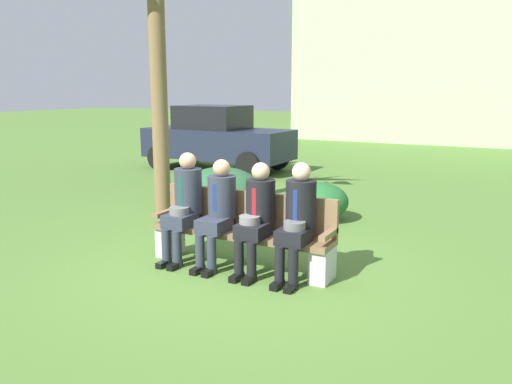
{
  "coord_description": "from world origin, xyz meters",
  "views": [
    {
      "loc": [
        2.9,
        -5.08,
        2.11
      ],
      "look_at": [
        0.01,
        0.54,
        0.85
      ],
      "focal_mm": 36.43,
      "sensor_mm": 36.0,
      "label": 1
    }
  ],
  "objects_px": {
    "park_bench": "(243,231)",
    "parked_car_near": "(217,138)",
    "shrub_mid_lawn": "(318,201)",
    "shrub_near_bench": "(222,194)",
    "seated_man_centerleft": "(218,207)",
    "seated_man_centerright": "(257,213)",
    "seated_man_rightmost": "(298,216)",
    "seated_man_leftmost": "(184,202)",
    "building_backdrop": "(467,25)"
  },
  "relations": [
    {
      "from": "park_bench",
      "to": "parked_car_near",
      "type": "distance_m",
      "value": 7.66
    },
    {
      "from": "shrub_mid_lawn",
      "to": "shrub_near_bench",
      "type": "bearing_deg",
      "value": -151.6
    },
    {
      "from": "park_bench",
      "to": "seated_man_centerleft",
      "type": "xyz_separation_m",
      "value": [
        -0.27,
        -0.13,
        0.29
      ]
    },
    {
      "from": "seated_man_centerright",
      "to": "parked_car_near",
      "type": "relative_size",
      "value": 0.33
    },
    {
      "from": "seated_man_centerright",
      "to": "shrub_near_bench",
      "type": "bearing_deg",
      "value": 130.23
    },
    {
      "from": "seated_man_rightmost",
      "to": "seated_man_leftmost",
      "type": "bearing_deg",
      "value": 179.91
    },
    {
      "from": "park_bench",
      "to": "seated_man_leftmost",
      "type": "xyz_separation_m",
      "value": [
        -0.75,
        -0.13,
        0.31
      ]
    },
    {
      "from": "seated_man_rightmost",
      "to": "shrub_mid_lawn",
      "type": "xyz_separation_m",
      "value": [
        -0.74,
        2.65,
        -0.42
      ]
    },
    {
      "from": "park_bench",
      "to": "shrub_mid_lawn",
      "type": "relative_size",
      "value": 2.28
    },
    {
      "from": "shrub_mid_lawn",
      "to": "building_backdrop",
      "type": "bearing_deg",
      "value": 88.63
    },
    {
      "from": "park_bench",
      "to": "shrub_near_bench",
      "type": "height_order",
      "value": "park_bench"
    },
    {
      "from": "seated_man_leftmost",
      "to": "seated_man_centerright",
      "type": "relative_size",
      "value": 1.05
    },
    {
      "from": "shrub_mid_lawn",
      "to": "seated_man_leftmost",
      "type": "bearing_deg",
      "value": -106.12
    },
    {
      "from": "seated_man_centerleft",
      "to": "seated_man_rightmost",
      "type": "distance_m",
      "value": 1.03
    },
    {
      "from": "building_backdrop",
      "to": "park_bench",
      "type": "bearing_deg",
      "value": -91.23
    },
    {
      "from": "seated_man_leftmost",
      "to": "shrub_near_bench",
      "type": "height_order",
      "value": "seated_man_leftmost"
    },
    {
      "from": "seated_man_leftmost",
      "to": "shrub_mid_lawn",
      "type": "distance_m",
      "value": 2.79
    },
    {
      "from": "seated_man_centerright",
      "to": "seated_man_leftmost",
      "type": "bearing_deg",
      "value": 179.67
    },
    {
      "from": "park_bench",
      "to": "seated_man_rightmost",
      "type": "relative_size",
      "value": 1.73
    },
    {
      "from": "park_bench",
      "to": "building_backdrop",
      "type": "distance_m",
      "value": 19.34
    },
    {
      "from": "park_bench",
      "to": "seated_man_centerleft",
      "type": "height_order",
      "value": "seated_man_centerleft"
    },
    {
      "from": "seated_man_rightmost",
      "to": "shrub_mid_lawn",
      "type": "bearing_deg",
      "value": 105.69
    },
    {
      "from": "seated_man_centerleft",
      "to": "building_backdrop",
      "type": "height_order",
      "value": "building_backdrop"
    },
    {
      "from": "seated_man_centerleft",
      "to": "parked_car_near",
      "type": "xyz_separation_m",
      "value": [
        -3.99,
        6.49,
        0.12
      ]
    },
    {
      "from": "seated_man_centerleft",
      "to": "shrub_near_bench",
      "type": "bearing_deg",
      "value": 119.92
    },
    {
      "from": "park_bench",
      "to": "seated_man_rightmost",
      "type": "bearing_deg",
      "value": -9.95
    },
    {
      "from": "seated_man_leftmost",
      "to": "seated_man_centerleft",
      "type": "height_order",
      "value": "seated_man_leftmost"
    },
    {
      "from": "seated_man_centerleft",
      "to": "building_backdrop",
      "type": "xyz_separation_m",
      "value": [
        0.67,
        18.99,
        3.99
      ]
    },
    {
      "from": "seated_man_centerright",
      "to": "seated_man_rightmost",
      "type": "relative_size",
      "value": 0.98
    },
    {
      "from": "seated_man_centerleft",
      "to": "seated_man_centerright",
      "type": "bearing_deg",
      "value": -0.69
    },
    {
      "from": "park_bench",
      "to": "building_backdrop",
      "type": "xyz_separation_m",
      "value": [
        0.41,
        18.86,
        4.28
      ]
    },
    {
      "from": "building_backdrop",
      "to": "seated_man_rightmost",
      "type": "bearing_deg",
      "value": -88.93
    },
    {
      "from": "seated_man_centerleft",
      "to": "shrub_mid_lawn",
      "type": "height_order",
      "value": "seated_man_centerleft"
    },
    {
      "from": "seated_man_centerleft",
      "to": "shrub_mid_lawn",
      "type": "distance_m",
      "value": 2.69
    },
    {
      "from": "park_bench",
      "to": "shrub_mid_lawn",
      "type": "bearing_deg",
      "value": 89.67
    },
    {
      "from": "parked_car_near",
      "to": "building_backdrop",
      "type": "height_order",
      "value": "building_backdrop"
    },
    {
      "from": "parked_car_near",
      "to": "building_backdrop",
      "type": "distance_m",
      "value": 13.89
    },
    {
      "from": "seated_man_centerright",
      "to": "seated_man_centerleft",
      "type": "bearing_deg",
      "value": 179.31
    },
    {
      "from": "seated_man_leftmost",
      "to": "parked_car_near",
      "type": "bearing_deg",
      "value": 118.41
    },
    {
      "from": "shrub_near_bench",
      "to": "shrub_mid_lawn",
      "type": "height_order",
      "value": "shrub_near_bench"
    },
    {
      "from": "shrub_near_bench",
      "to": "parked_car_near",
      "type": "xyz_separation_m",
      "value": [
        -2.9,
        4.58,
        0.4
      ]
    },
    {
      "from": "shrub_near_bench",
      "to": "seated_man_centerright",
      "type": "bearing_deg",
      "value": -49.77
    },
    {
      "from": "seated_man_rightmost",
      "to": "shrub_mid_lawn",
      "type": "distance_m",
      "value": 2.78
    },
    {
      "from": "seated_man_centerleft",
      "to": "park_bench",
      "type": "bearing_deg",
      "value": 26.08
    },
    {
      "from": "park_bench",
      "to": "parked_car_near",
      "type": "bearing_deg",
      "value": 123.82
    },
    {
      "from": "seated_man_rightmost",
      "to": "parked_car_near",
      "type": "distance_m",
      "value": 8.2
    },
    {
      "from": "shrub_near_bench",
      "to": "shrub_mid_lawn",
      "type": "xyz_separation_m",
      "value": [
        1.38,
        0.74,
        -0.13
      ]
    },
    {
      "from": "seated_man_centerright",
      "to": "building_backdrop",
      "type": "xyz_separation_m",
      "value": [
        0.15,
        18.99,
        4.0
      ]
    },
    {
      "from": "seated_man_rightmost",
      "to": "shrub_near_bench",
      "type": "height_order",
      "value": "seated_man_rightmost"
    },
    {
      "from": "seated_man_leftmost",
      "to": "seated_man_centerright",
      "type": "xyz_separation_m",
      "value": [
        1.0,
        -0.01,
        -0.03
      ]
    }
  ]
}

